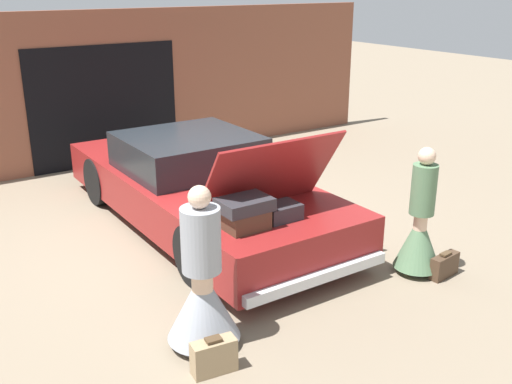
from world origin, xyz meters
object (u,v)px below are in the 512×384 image
Objects in this scene: car at (199,186)px; person_left at (203,291)px; suitcase_beside_right_person at (444,266)px; suitcase_beside_left_person at (214,356)px; person_right at (420,229)px.

car reaches higher than person_left.
person_left is 3.69× the size of suitcase_beside_right_person.
person_left is at bearing 173.07° from suitcase_beside_right_person.
car is 3.48m from suitcase_beside_left_person.
car is 3.44m from suitcase_beside_right_person.
person_left is 0.62m from suitcase_beside_left_person.
person_left is at bearing 81.18° from person_right.
person_right is 3.01m from suitcase_beside_left_person.
suitcase_beside_left_person is 3.15m from suitcase_beside_right_person.
suitcase_beside_left_person is 0.97× the size of suitcase_beside_right_person.
person_right is 3.67× the size of suitcase_beside_left_person.
suitcase_beside_right_person is (1.60, -3.01, -0.43)m from car.
person_right is (1.42, -2.75, -0.02)m from car.
person_right is at bearing 80.20° from person_left.
person_right is 3.55× the size of suitcase_beside_right_person.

